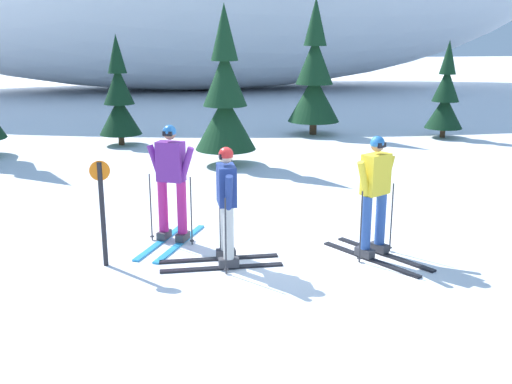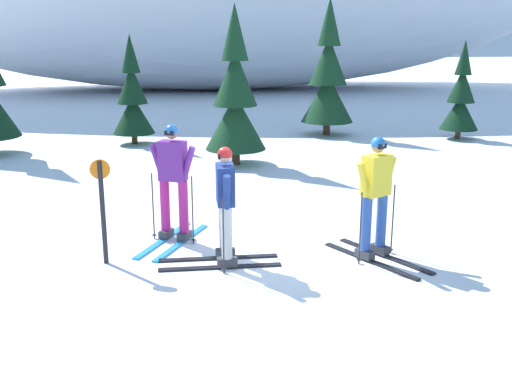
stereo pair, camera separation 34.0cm
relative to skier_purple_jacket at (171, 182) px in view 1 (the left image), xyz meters
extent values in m
plane|color=white|center=(1.49, -0.90, -0.97)|extent=(120.00, 120.00, 0.00)
cube|color=#2893CC|center=(0.10, -0.15, -0.96)|extent=(0.87, 1.63, 0.03)
cube|color=#2893CC|center=(-0.19, -0.01, -0.96)|extent=(0.87, 1.63, 0.03)
cube|color=#38383D|center=(0.15, -0.06, -0.88)|extent=(0.25, 0.31, 0.12)
cube|color=#38383D|center=(-0.14, 0.08, -0.88)|extent=(0.25, 0.31, 0.12)
cylinder|color=#B7237A|center=(0.15, -0.06, -0.41)|extent=(0.15, 0.15, 0.83)
cylinder|color=#B7237A|center=(-0.14, 0.08, -0.41)|extent=(0.15, 0.15, 0.83)
cube|color=#6B2889|center=(0.00, 0.01, 0.32)|extent=(0.47, 0.40, 0.62)
cylinder|color=#6B2889|center=(0.23, -0.10, 0.27)|extent=(0.29, 0.21, 0.58)
cylinder|color=#6B2889|center=(-0.22, 0.12, 0.27)|extent=(0.29, 0.21, 0.58)
sphere|color=#A37556|center=(0.00, 0.01, 0.75)|extent=(0.19, 0.19, 0.19)
sphere|color=#2366B2|center=(0.00, 0.01, 0.78)|extent=(0.21, 0.21, 0.21)
cube|color=black|center=(-0.03, -0.07, 0.76)|extent=(0.15, 0.10, 0.07)
cylinder|color=#2D2D33|center=(0.28, -0.20, -0.43)|extent=(0.02, 0.02, 1.08)
cylinder|color=#2D2D33|center=(0.28, -0.20, -0.91)|extent=(0.07, 0.07, 0.01)
cylinder|color=#2D2D33|center=(-0.33, 0.11, -0.43)|extent=(0.02, 0.02, 1.08)
cylinder|color=#2D2D33|center=(-0.33, 0.11, -0.91)|extent=(0.07, 0.07, 0.01)
cube|color=black|center=(0.63, -1.26, -0.96)|extent=(1.73, 0.10, 0.03)
cube|color=black|center=(0.63, -0.91, -0.96)|extent=(1.73, 0.10, 0.03)
cube|color=#38383D|center=(0.73, -1.26, -0.88)|extent=(0.28, 0.14, 0.12)
cube|color=#38383D|center=(0.73, -0.91, -0.88)|extent=(0.28, 0.14, 0.12)
cylinder|color=silver|center=(0.73, -1.26, -0.45)|extent=(0.15, 0.15, 0.74)
cylinder|color=silver|center=(0.73, -0.91, -0.45)|extent=(0.15, 0.15, 0.74)
cube|color=navy|center=(0.73, -1.09, 0.19)|extent=(0.24, 0.45, 0.55)
cylinder|color=navy|center=(0.73, -1.36, 0.13)|extent=(0.10, 0.27, 0.58)
cylinder|color=navy|center=(0.73, -0.81, 0.13)|extent=(0.10, 0.27, 0.58)
sphere|color=beige|center=(0.73, -1.09, 0.59)|extent=(0.19, 0.19, 0.19)
sphere|color=red|center=(0.73, -1.09, 0.62)|extent=(0.21, 0.21, 0.21)
cube|color=black|center=(0.65, -1.09, 0.60)|extent=(0.04, 0.15, 0.07)
cylinder|color=#2D2D33|center=(0.67, -1.45, -0.43)|extent=(0.02, 0.02, 1.08)
cylinder|color=#2D2D33|center=(0.67, -1.45, -0.91)|extent=(0.07, 0.07, 0.01)
cylinder|color=#2D2D33|center=(0.67, -0.72, -0.43)|extent=(0.02, 0.02, 1.08)
cylinder|color=#2D2D33|center=(0.67, -0.72, -0.91)|extent=(0.07, 0.07, 0.01)
cube|color=black|center=(3.08, -1.12, -0.96)|extent=(0.97, 1.57, 0.03)
cube|color=black|center=(2.80, -1.28, -0.96)|extent=(0.97, 1.57, 0.03)
cube|color=#38383D|center=(3.03, -1.03, -0.88)|extent=(0.26, 0.31, 0.12)
cube|color=#38383D|center=(2.75, -1.19, -0.88)|extent=(0.26, 0.31, 0.12)
cylinder|color=#2D519E|center=(3.03, -1.03, -0.42)|extent=(0.15, 0.15, 0.80)
cylinder|color=#2D519E|center=(2.75, -1.19, -0.42)|extent=(0.15, 0.15, 0.80)
cube|color=yellow|center=(2.89, -1.11, 0.27)|extent=(0.48, 0.41, 0.59)
cylinder|color=yellow|center=(3.11, -0.98, 0.22)|extent=(0.29, 0.22, 0.58)
cylinder|color=yellow|center=(2.67, -1.24, 0.22)|extent=(0.29, 0.22, 0.58)
sphere|color=#A37556|center=(2.89, -1.11, 0.69)|extent=(0.19, 0.19, 0.19)
sphere|color=#2366B2|center=(2.89, -1.11, 0.72)|extent=(0.21, 0.21, 0.21)
cube|color=black|center=(2.93, -1.18, 0.70)|extent=(0.15, 0.11, 0.07)
cylinder|color=#2D2D33|center=(3.22, -0.99, -0.44)|extent=(0.02, 0.02, 1.06)
cylinder|color=#2D2D33|center=(3.22, -0.99, -0.91)|extent=(0.07, 0.07, 0.01)
cylinder|color=#2D2D33|center=(2.62, -1.34, -0.44)|extent=(0.02, 0.02, 1.06)
cylinder|color=#2D2D33|center=(2.62, -1.34, -0.91)|extent=(0.07, 0.07, 0.01)
cylinder|color=#47301E|center=(-1.21, 8.49, -0.76)|extent=(0.17, 0.17, 0.42)
cone|color=black|center=(-1.21, 8.49, -0.12)|extent=(1.21, 1.21, 1.08)
cone|color=black|center=(-1.21, 8.49, 0.74)|extent=(0.87, 0.87, 1.08)
cone|color=black|center=(-1.21, 8.49, 1.61)|extent=(0.53, 0.53, 1.08)
cylinder|color=#47301E|center=(1.47, 5.42, -0.71)|extent=(0.21, 0.21, 0.52)
cone|color=#14381E|center=(1.47, 5.42, 0.08)|extent=(1.49, 1.49, 1.33)
cone|color=#14381E|center=(1.47, 5.42, 1.14)|extent=(1.07, 1.07, 1.33)
cone|color=#14381E|center=(1.47, 5.42, 2.21)|extent=(0.65, 0.65, 1.33)
cylinder|color=#47301E|center=(4.70, 9.33, -0.69)|extent=(0.23, 0.23, 0.57)
cone|color=#14381E|center=(4.70, 9.33, 0.17)|extent=(1.62, 1.62, 1.45)
cone|color=#14381E|center=(4.70, 9.33, 1.33)|extent=(1.16, 1.16, 1.45)
cone|color=#14381E|center=(4.70, 9.33, 2.49)|extent=(0.71, 0.71, 1.45)
cylinder|color=#47301E|center=(8.50, 8.13, -0.78)|extent=(0.16, 0.16, 0.40)
cone|color=black|center=(8.50, 8.13, -0.17)|extent=(1.14, 1.14, 1.02)
cone|color=black|center=(8.50, 8.13, 0.64)|extent=(0.82, 0.82, 1.02)
cone|color=black|center=(8.50, 8.13, 1.46)|extent=(0.50, 0.50, 1.02)
cylinder|color=black|center=(-0.98, -0.86, -0.22)|extent=(0.07, 0.07, 1.50)
cylinder|color=orange|center=(-0.98, -0.86, 0.41)|extent=(0.28, 0.02, 0.28)
camera|label=1|loc=(-0.18, -9.14, 2.29)|focal=42.43mm
camera|label=2|loc=(0.16, -9.19, 2.29)|focal=42.43mm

